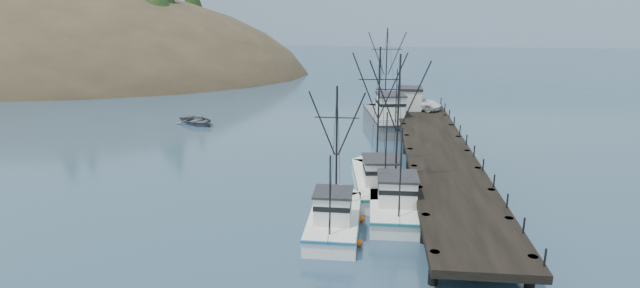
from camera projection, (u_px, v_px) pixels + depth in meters
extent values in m
plane|color=navy|center=(250.00, 241.00, 32.86)|extent=(400.00, 400.00, 0.00)
cube|color=black|center=(438.00, 152.00, 46.27)|extent=(6.00, 44.00, 0.50)
cylinder|color=black|center=(434.00, 268.00, 27.61)|extent=(0.56, 0.56, 2.00)
cylinder|color=black|center=(531.00, 273.00, 27.09)|extent=(0.56, 0.56, 2.00)
cylinder|color=black|center=(425.00, 229.00, 32.39)|extent=(0.56, 0.56, 2.00)
cylinder|color=black|center=(507.00, 232.00, 31.87)|extent=(0.56, 0.56, 2.00)
cylinder|color=black|center=(418.00, 199.00, 37.17)|extent=(0.56, 0.56, 2.00)
cylinder|color=black|center=(490.00, 202.00, 36.65)|extent=(0.56, 0.56, 2.00)
cylinder|color=black|center=(413.00, 177.00, 41.95)|extent=(0.56, 0.56, 2.00)
cylinder|color=black|center=(477.00, 179.00, 41.43)|extent=(0.56, 0.56, 2.00)
cylinder|color=black|center=(409.00, 159.00, 46.73)|extent=(0.56, 0.56, 2.00)
cylinder|color=black|center=(466.00, 161.00, 46.21)|extent=(0.56, 0.56, 2.00)
cylinder|color=black|center=(406.00, 144.00, 51.52)|extent=(0.56, 0.56, 2.00)
cylinder|color=black|center=(458.00, 146.00, 50.99)|extent=(0.56, 0.56, 2.00)
cylinder|color=black|center=(403.00, 132.00, 56.30)|extent=(0.56, 0.56, 2.00)
cylinder|color=black|center=(450.00, 133.00, 55.77)|extent=(0.56, 0.56, 2.00)
cylinder|color=black|center=(401.00, 122.00, 61.08)|extent=(0.56, 0.56, 2.00)
cylinder|color=black|center=(444.00, 123.00, 60.56)|extent=(0.56, 0.56, 2.00)
cylinder|color=black|center=(399.00, 113.00, 65.86)|extent=(0.56, 0.56, 2.00)
cylinder|color=black|center=(439.00, 114.00, 65.34)|extent=(0.56, 0.56, 2.00)
ellipsoid|color=#382D1E|center=(37.00, 96.00, 116.12)|extent=(132.00, 78.00, 51.00)
ellipsoid|color=black|center=(25.00, 76.00, 119.35)|extent=(109.20, 62.40, 41.60)
cube|color=beige|center=(117.00, 81.00, 89.84)|extent=(4.00, 5.00, 2.80)
cube|color=beige|center=(98.00, 77.00, 94.26)|extent=(4.00, 5.00, 2.80)
cube|color=beige|center=(153.00, 77.00, 95.17)|extent=(4.00, 5.00, 2.80)
cube|color=#9EB2C6|center=(379.00, 42.00, 194.41)|extent=(360.00, 40.00, 26.00)
cube|color=silver|center=(262.00, 38.00, 213.77)|extent=(180.00, 25.00, 18.00)
cube|color=white|center=(135.00, 79.00, 99.44)|extent=(1.00, 3.50, 0.90)
cylinder|color=black|center=(133.00, 65.00, 98.64)|extent=(0.08, 0.08, 6.00)
cube|color=white|center=(200.00, 81.00, 97.54)|extent=(1.00, 3.50, 0.90)
cylinder|color=black|center=(199.00, 66.00, 96.75)|extent=(0.08, 0.08, 6.00)
cube|color=white|center=(220.00, 81.00, 97.01)|extent=(1.00, 3.50, 0.90)
cylinder|color=black|center=(219.00, 66.00, 96.21)|extent=(0.08, 0.08, 6.00)
cube|color=white|center=(123.00, 80.00, 98.88)|extent=(1.00, 3.50, 0.90)
cylinder|color=black|center=(122.00, 65.00, 98.08)|extent=(0.08, 0.08, 6.00)
cube|color=white|center=(186.00, 81.00, 97.59)|extent=(1.00, 3.50, 0.90)
cylinder|color=black|center=(185.00, 66.00, 96.80)|extent=(0.08, 0.08, 6.00)
cube|color=white|center=(100.00, 90.00, 87.75)|extent=(1.00, 3.50, 0.90)
cylinder|color=black|center=(98.00, 73.00, 86.95)|extent=(0.08, 0.08, 6.00)
cube|color=white|center=(154.00, 85.00, 92.06)|extent=(1.00, 3.50, 0.90)
cylinder|color=black|center=(152.00, 70.00, 91.26)|extent=(0.08, 0.08, 6.00)
cube|color=white|center=(395.00, 206.00, 37.41)|extent=(3.88, 9.78, 1.60)
cube|color=white|center=(393.00, 183.00, 42.08)|extent=(3.81, 3.81, 1.60)
cube|color=#1C6872|center=(396.00, 197.00, 37.22)|extent=(3.96, 10.03, 0.18)
cube|color=silver|center=(397.00, 190.00, 35.74)|extent=(2.69, 2.77, 1.90)
cube|color=#26262B|center=(398.00, 176.00, 35.45)|extent=(2.92, 3.02, 0.16)
cylinder|color=black|center=(398.00, 124.00, 37.21)|extent=(0.14, 0.14, 10.33)
cylinder|color=black|center=(401.00, 173.00, 32.75)|extent=(0.10, 0.10, 6.20)
cube|color=white|center=(334.00, 224.00, 34.28)|extent=(3.44, 8.31, 1.60)
cube|color=white|center=(339.00, 201.00, 38.23)|extent=(3.34, 3.34, 1.60)
cube|color=#1F5E8E|center=(334.00, 215.00, 34.09)|extent=(3.51, 8.53, 0.18)
cube|color=silver|center=(333.00, 207.00, 32.79)|extent=(2.36, 2.36, 1.90)
cube|color=#26262B|center=(333.00, 192.00, 32.51)|extent=(2.57, 2.58, 0.16)
cylinder|color=black|center=(337.00, 148.00, 34.10)|extent=(0.14, 0.14, 8.58)
cylinder|color=black|center=(330.00, 196.00, 30.32)|extent=(0.10, 0.10, 5.15)
cube|color=white|center=(378.00, 186.00, 41.38)|extent=(4.80, 10.17, 1.60)
cube|color=white|center=(372.00, 167.00, 46.10)|extent=(3.76, 3.76, 1.60)
cube|color=#18615B|center=(378.00, 178.00, 41.19)|extent=(4.91, 10.42, 0.18)
cube|color=silver|center=(381.00, 171.00, 39.69)|extent=(2.92, 3.04, 1.90)
cube|color=#26262B|center=(381.00, 159.00, 39.41)|extent=(3.18, 3.31, 0.16)
cylinder|color=black|center=(378.00, 111.00, 41.17)|extent=(0.14, 0.14, 10.49)
cylinder|color=black|center=(386.00, 154.00, 36.66)|extent=(0.10, 0.10, 6.29)
cube|color=slate|center=(387.00, 122.00, 62.09)|extent=(6.22, 12.89, 2.20)
cube|color=slate|center=(379.00, 112.00, 68.02)|extent=(4.24, 4.24, 2.20)
cube|color=black|center=(387.00, 114.00, 61.81)|extent=(6.35, 13.21, 0.18)
cube|color=silver|center=(390.00, 106.00, 59.91)|extent=(3.52, 3.92, 2.60)
cube|color=#26262B|center=(391.00, 94.00, 59.53)|extent=(3.83, 4.28, 0.16)
cylinder|color=black|center=(386.00, 70.00, 62.20)|extent=(0.14, 0.14, 10.25)
cylinder|color=black|center=(396.00, 96.00, 56.38)|extent=(0.10, 0.10, 6.15)
cube|color=silver|center=(410.00, 99.00, 63.22)|extent=(2.80, 3.00, 2.50)
cube|color=#26262B|center=(410.00, 89.00, 62.83)|extent=(3.00, 3.20, 0.30)
imported|color=white|center=(417.00, 103.00, 63.23)|extent=(6.61, 4.70, 1.67)
imported|color=#54575D|center=(198.00, 124.00, 64.25)|extent=(7.12, 6.75, 1.20)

